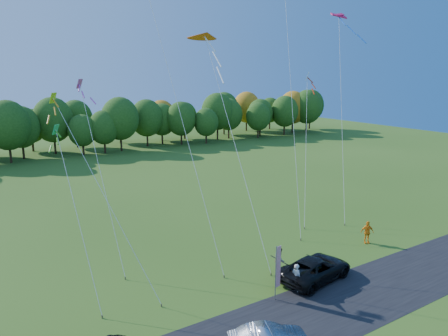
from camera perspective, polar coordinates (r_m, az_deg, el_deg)
ground at (r=30.40m, az=6.39°, el=-15.13°), size 160.00×160.00×0.00m
asphalt_strip at (r=27.84m, az=11.87°, el=-18.14°), size 90.00×6.00×0.01m
tree_line at (r=78.85m, az=-19.77°, el=1.60°), size 116.00×12.00×10.00m
black_suv at (r=31.41m, az=11.82°, el=-12.73°), size 6.16×3.52×1.62m
person_tailgate_a at (r=29.65m, az=9.44°, el=-13.93°), size 0.55×0.75×1.90m
person_tailgate_b at (r=32.07m, az=7.26°, el=-11.81°), size 1.06×1.11×1.80m
person_east at (r=38.57m, az=18.18°, el=-7.97°), size 1.21×0.94×1.92m
feather_flag at (r=28.04m, az=7.01°, el=-12.66°), size 0.48×0.15×3.60m
kite_delta_blue at (r=31.48m, az=-6.33°, el=9.35°), size 3.60×10.05×24.96m
kite_parafoil_orange at (r=41.76m, az=8.48°, el=14.34°), size 8.34×12.35×31.38m
kite_delta_red at (r=33.43m, az=0.79°, el=5.85°), size 2.67×10.70×18.33m
kite_parafoil_rainbow at (r=43.99m, az=15.13°, el=6.74°), size 6.17×6.92×20.10m
kite_diamond_yellow at (r=28.21m, az=-15.18°, el=-3.90°), size 4.43×7.69×13.09m
kite_diamond_green at (r=28.29m, az=-18.65°, el=-5.82°), size 1.10×6.62×11.08m
kite_diamond_white at (r=42.17m, az=10.66°, el=2.56°), size 5.12×5.78×14.38m
kite_diamond_pink at (r=32.66m, az=-15.84°, el=-0.52°), size 1.20×7.45×13.85m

